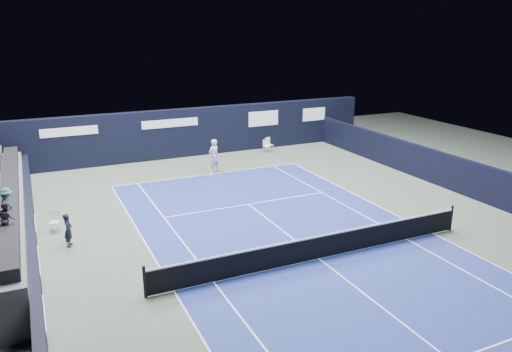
{
  "coord_description": "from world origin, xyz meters",
  "views": [
    {
      "loc": [
        -9.09,
        -14.11,
        8.28
      ],
      "look_at": [
        0.5,
        6.6,
        1.3
      ],
      "focal_mm": 35.0,
      "sensor_mm": 36.0,
      "label": 1
    }
  ],
  "objects_px": {
    "folding_chair_back_a": "(269,143)",
    "line_judge_chair": "(55,219)",
    "folding_chair_back_b": "(266,145)",
    "tennis_player": "(214,156)",
    "tennis_net": "(320,246)"
  },
  "relations": [
    {
      "from": "folding_chair_back_a",
      "to": "line_judge_chair",
      "type": "bearing_deg",
      "value": -163.85
    },
    {
      "from": "folding_chair_back_a",
      "to": "folding_chair_back_b",
      "type": "height_order",
      "value": "folding_chair_back_a"
    },
    {
      "from": "folding_chair_back_a",
      "to": "folding_chair_back_b",
      "type": "relative_size",
      "value": 1.08
    },
    {
      "from": "folding_chair_back_a",
      "to": "folding_chair_back_b",
      "type": "xyz_separation_m",
      "value": [
        -0.28,
        -0.18,
        -0.04
      ]
    },
    {
      "from": "folding_chair_back_b",
      "to": "line_judge_chair",
      "type": "height_order",
      "value": "line_judge_chair"
    },
    {
      "from": "tennis_player",
      "to": "folding_chair_back_b",
      "type": "bearing_deg",
      "value": 32.28
    },
    {
      "from": "folding_chair_back_a",
      "to": "folding_chair_back_b",
      "type": "bearing_deg",
      "value": -161.74
    },
    {
      "from": "folding_chair_back_a",
      "to": "tennis_net",
      "type": "xyz_separation_m",
      "value": [
        -5.5,
        -15.37,
        -0.03
      ]
    },
    {
      "from": "folding_chair_back_a",
      "to": "tennis_player",
      "type": "bearing_deg",
      "value": -162.61
    },
    {
      "from": "tennis_net",
      "to": "tennis_player",
      "type": "bearing_deg",
      "value": 88.23
    },
    {
      "from": "line_judge_chair",
      "to": "tennis_net",
      "type": "distance_m",
      "value": 11.0
    },
    {
      "from": "folding_chair_back_a",
      "to": "line_judge_chair",
      "type": "height_order",
      "value": "folding_chair_back_a"
    },
    {
      "from": "folding_chair_back_a",
      "to": "tennis_net",
      "type": "distance_m",
      "value": 16.32
    },
    {
      "from": "folding_chair_back_a",
      "to": "tennis_player",
      "type": "height_order",
      "value": "tennis_player"
    },
    {
      "from": "tennis_net",
      "to": "tennis_player",
      "type": "xyz_separation_m",
      "value": [
        0.38,
        12.12,
        0.48
      ]
    }
  ]
}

